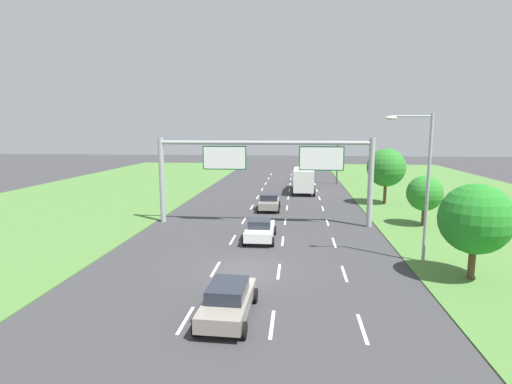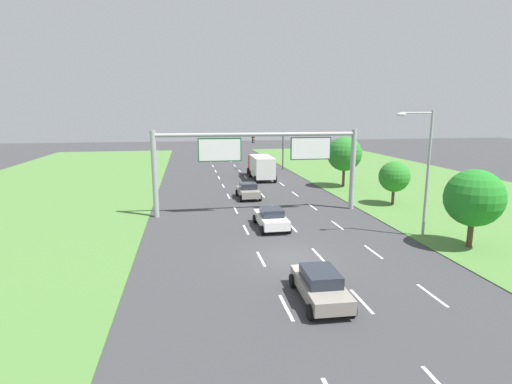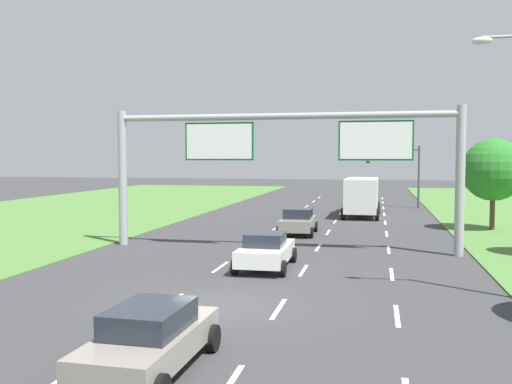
{
  "view_description": "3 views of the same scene",
  "coord_description": "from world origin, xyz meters",
  "px_view_note": "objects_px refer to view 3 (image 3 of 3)",
  "views": [
    {
      "loc": [
        2.61,
        -20.76,
        7.59
      ],
      "look_at": [
        -0.86,
        13.36,
        2.26
      ],
      "focal_mm": 28.0,
      "sensor_mm": 36.0,
      "label": 1
    },
    {
      "loc": [
        -5.8,
        -21.63,
        8.35
      ],
      "look_at": [
        -0.29,
        10.09,
        1.95
      ],
      "focal_mm": 28.0,
      "sensor_mm": 36.0,
      "label": 2
    },
    {
      "loc": [
        4.62,
        -16.83,
        4.62
      ],
      "look_at": [
        -1.41,
        11.58,
        2.82
      ],
      "focal_mm": 40.0,
      "sensor_mm": 36.0,
      "label": 3
    }
  ],
  "objects_px": {
    "traffic_light_mast": "(397,165)",
    "roadside_tree_far": "(493,170)",
    "car_mid_lane": "(298,222)",
    "box_truck": "(362,195)",
    "sign_gantry": "(285,151)",
    "car_lead_silver": "(266,250)",
    "car_near_red": "(150,338)"
  },
  "relations": [
    {
      "from": "car_near_red",
      "to": "traffic_light_mast",
      "type": "height_order",
      "value": "traffic_light_mast"
    },
    {
      "from": "car_near_red",
      "to": "roadside_tree_far",
      "type": "bearing_deg",
      "value": 67.57
    },
    {
      "from": "car_mid_lane",
      "to": "sign_gantry",
      "type": "bearing_deg",
      "value": -89.63
    },
    {
      "from": "car_lead_silver",
      "to": "traffic_light_mast",
      "type": "xyz_separation_m",
      "value": [
        6.23,
        30.04,
        3.12
      ]
    },
    {
      "from": "car_near_red",
      "to": "car_lead_silver",
      "type": "relative_size",
      "value": 1.02
    },
    {
      "from": "box_truck",
      "to": "traffic_light_mast",
      "type": "distance_m",
      "value": 8.56
    },
    {
      "from": "roadside_tree_far",
      "to": "car_lead_silver",
      "type": "bearing_deg",
      "value": -128.07
    },
    {
      "from": "car_lead_silver",
      "to": "box_truck",
      "type": "height_order",
      "value": "box_truck"
    },
    {
      "from": "car_mid_lane",
      "to": "roadside_tree_far",
      "type": "relative_size",
      "value": 0.69
    },
    {
      "from": "car_lead_silver",
      "to": "sign_gantry",
      "type": "height_order",
      "value": "sign_gantry"
    },
    {
      "from": "car_mid_lane",
      "to": "traffic_light_mast",
      "type": "distance_m",
      "value": 20.71
    },
    {
      "from": "sign_gantry",
      "to": "traffic_light_mast",
      "type": "distance_m",
      "value": 26.08
    },
    {
      "from": "sign_gantry",
      "to": "roadside_tree_far",
      "type": "xyz_separation_m",
      "value": [
        11.53,
        10.02,
        -1.09
      ]
    },
    {
      "from": "car_near_red",
      "to": "car_mid_lane",
      "type": "xyz_separation_m",
      "value": [
        0.14,
        22.31,
        0.02
      ]
    },
    {
      "from": "box_truck",
      "to": "sign_gantry",
      "type": "bearing_deg",
      "value": -99.68
    },
    {
      "from": "car_near_red",
      "to": "box_truck",
      "type": "relative_size",
      "value": 0.52
    },
    {
      "from": "traffic_light_mast",
      "to": "roadside_tree_far",
      "type": "bearing_deg",
      "value": -70.78
    },
    {
      "from": "car_lead_silver",
      "to": "traffic_light_mast",
      "type": "height_order",
      "value": "traffic_light_mast"
    },
    {
      "from": "car_mid_lane",
      "to": "box_truck",
      "type": "bearing_deg",
      "value": 72.62
    },
    {
      "from": "car_lead_silver",
      "to": "roadside_tree_far",
      "type": "xyz_separation_m",
      "value": [
        11.56,
        14.76,
        3.06
      ]
    },
    {
      "from": "car_near_red",
      "to": "roadside_tree_far",
      "type": "xyz_separation_m",
      "value": [
        11.8,
        26.49,
        3.06
      ]
    },
    {
      "from": "car_lead_silver",
      "to": "box_truck",
      "type": "relative_size",
      "value": 0.51
    },
    {
      "from": "car_mid_lane",
      "to": "box_truck",
      "type": "distance_m",
      "value": 12.25
    },
    {
      "from": "sign_gantry",
      "to": "traffic_light_mast",
      "type": "xyz_separation_m",
      "value": [
        6.2,
        25.31,
        -1.03
      ]
    },
    {
      "from": "car_lead_silver",
      "to": "box_truck",
      "type": "bearing_deg",
      "value": 80.86
    },
    {
      "from": "traffic_light_mast",
      "to": "car_lead_silver",
      "type": "bearing_deg",
      "value": -101.71
    },
    {
      "from": "car_mid_lane",
      "to": "sign_gantry",
      "type": "height_order",
      "value": "sign_gantry"
    },
    {
      "from": "car_near_red",
      "to": "traffic_light_mast",
      "type": "xyz_separation_m",
      "value": [
        6.47,
        41.78,
        3.12
      ]
    },
    {
      "from": "traffic_light_mast",
      "to": "box_truck",
      "type": "bearing_deg",
      "value": -110.24
    },
    {
      "from": "car_near_red",
      "to": "car_mid_lane",
      "type": "relative_size",
      "value": 1.09
    },
    {
      "from": "roadside_tree_far",
      "to": "car_mid_lane",
      "type": "bearing_deg",
      "value": -160.25
    },
    {
      "from": "box_truck",
      "to": "traffic_light_mast",
      "type": "xyz_separation_m",
      "value": [
        2.86,
        7.76,
        2.23
      ]
    }
  ]
}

